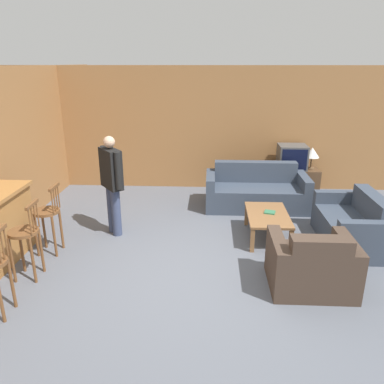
{
  "coord_description": "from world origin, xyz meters",
  "views": [
    {
      "loc": [
        0.14,
        -4.29,
        2.66
      ],
      "look_at": [
        -0.13,
        0.9,
        0.85
      ],
      "focal_mm": 35.0,
      "sensor_mm": 36.0,
      "label": 1
    }
  ],
  "objects_px": {
    "couch_far": "(256,192)",
    "tv": "(292,157)",
    "armchair_near": "(312,266)",
    "table_lamp": "(312,153)",
    "bar_chair_mid": "(26,238)",
    "loveseat_right": "(353,226)",
    "person_by_window": "(112,181)",
    "coffee_table": "(268,217)",
    "book_on_table": "(270,212)",
    "bar_chair_far": "(48,217)",
    "tv_unit": "(290,181)"
  },
  "relations": [
    {
      "from": "couch_far",
      "to": "tv",
      "type": "xyz_separation_m",
      "value": [
        0.8,
        0.8,
        0.5
      ]
    },
    {
      "from": "armchair_near",
      "to": "table_lamp",
      "type": "xyz_separation_m",
      "value": [
        0.83,
        3.54,
        0.59
      ]
    },
    {
      "from": "bar_chair_mid",
      "to": "tv",
      "type": "distance_m",
      "value": 5.3
    },
    {
      "from": "table_lamp",
      "to": "tv",
      "type": "bearing_deg",
      "value": -179.57
    },
    {
      "from": "armchair_near",
      "to": "loveseat_right",
      "type": "relative_size",
      "value": 0.71
    },
    {
      "from": "person_by_window",
      "to": "armchair_near",
      "type": "bearing_deg",
      "value": -27.17
    },
    {
      "from": "person_by_window",
      "to": "coffee_table",
      "type": "bearing_deg",
      "value": -1.19
    },
    {
      "from": "armchair_near",
      "to": "book_on_table",
      "type": "height_order",
      "value": "armchair_near"
    },
    {
      "from": "bar_chair_far",
      "to": "tv",
      "type": "relative_size",
      "value": 1.81
    },
    {
      "from": "tv_unit",
      "to": "person_by_window",
      "type": "xyz_separation_m",
      "value": [
        -3.22,
        -2.11,
        0.62
      ]
    },
    {
      "from": "armchair_near",
      "to": "tv",
      "type": "height_order",
      "value": "tv"
    },
    {
      "from": "couch_far",
      "to": "person_by_window",
      "type": "distance_m",
      "value": 2.82
    },
    {
      "from": "table_lamp",
      "to": "armchair_near",
      "type": "bearing_deg",
      "value": -103.12
    },
    {
      "from": "tv",
      "to": "book_on_table",
      "type": "distance_m",
      "value": 2.27
    },
    {
      "from": "bar_chair_mid",
      "to": "loveseat_right",
      "type": "height_order",
      "value": "bar_chair_mid"
    },
    {
      "from": "tv",
      "to": "book_on_table",
      "type": "height_order",
      "value": "tv"
    },
    {
      "from": "bar_chair_mid",
      "to": "tv",
      "type": "height_order",
      "value": "tv"
    },
    {
      "from": "bar_chair_mid",
      "to": "tv_unit",
      "type": "relative_size",
      "value": 0.91
    },
    {
      "from": "tv",
      "to": "coffee_table",
      "type": "bearing_deg",
      "value": -109.64
    },
    {
      "from": "bar_chair_mid",
      "to": "loveseat_right",
      "type": "distance_m",
      "value": 4.67
    },
    {
      "from": "bar_chair_mid",
      "to": "tv",
      "type": "bearing_deg",
      "value": 41.03
    },
    {
      "from": "tv_unit",
      "to": "person_by_window",
      "type": "bearing_deg",
      "value": -146.83
    },
    {
      "from": "coffee_table",
      "to": "loveseat_right",
      "type": "bearing_deg",
      "value": -5.98
    },
    {
      "from": "loveseat_right",
      "to": "person_by_window",
      "type": "relative_size",
      "value": 0.88
    },
    {
      "from": "couch_far",
      "to": "tv",
      "type": "bearing_deg",
      "value": 44.92
    },
    {
      "from": "couch_far",
      "to": "loveseat_right",
      "type": "relative_size",
      "value": 1.35
    },
    {
      "from": "bar_chair_far",
      "to": "coffee_table",
      "type": "bearing_deg",
      "value": 11.3
    },
    {
      "from": "bar_chair_far",
      "to": "table_lamp",
      "type": "relative_size",
      "value": 2.29
    },
    {
      "from": "bar_chair_far",
      "to": "book_on_table",
      "type": "relative_size",
      "value": 5.18
    },
    {
      "from": "coffee_table",
      "to": "person_by_window",
      "type": "relative_size",
      "value": 0.66
    },
    {
      "from": "loveseat_right",
      "to": "tv",
      "type": "bearing_deg",
      "value": 102.47
    },
    {
      "from": "bar_chair_far",
      "to": "armchair_near",
      "type": "xyz_separation_m",
      "value": [
        3.57,
        -0.74,
        -0.26
      ]
    },
    {
      "from": "loveseat_right",
      "to": "table_lamp",
      "type": "distance_m",
      "value": 2.37
    },
    {
      "from": "armchair_near",
      "to": "bar_chair_mid",
      "type": "bearing_deg",
      "value": 179.01
    },
    {
      "from": "couch_far",
      "to": "tv",
      "type": "relative_size",
      "value": 3.35
    },
    {
      "from": "coffee_table",
      "to": "person_by_window",
      "type": "distance_m",
      "value": 2.51
    },
    {
      "from": "coffee_table",
      "to": "book_on_table",
      "type": "bearing_deg",
      "value": 52.23
    },
    {
      "from": "tv_unit",
      "to": "book_on_table",
      "type": "bearing_deg",
      "value": -109.15
    },
    {
      "from": "loveseat_right",
      "to": "coffee_table",
      "type": "height_order",
      "value": "loveseat_right"
    },
    {
      "from": "bar_chair_mid",
      "to": "couch_far",
      "type": "relative_size",
      "value": 0.54
    },
    {
      "from": "bar_chair_far",
      "to": "tv_unit",
      "type": "height_order",
      "value": "bar_chair_far"
    },
    {
      "from": "armchair_near",
      "to": "tv_unit",
      "type": "xyz_separation_m",
      "value": [
        0.42,
        3.54,
        -0.02
      ]
    },
    {
      "from": "loveseat_right",
      "to": "book_on_table",
      "type": "relative_size",
      "value": 7.08
    },
    {
      "from": "bar_chair_mid",
      "to": "armchair_near",
      "type": "distance_m",
      "value": 3.58
    },
    {
      "from": "bar_chair_mid",
      "to": "bar_chair_far",
      "type": "relative_size",
      "value": 1.0
    },
    {
      "from": "couch_far",
      "to": "coffee_table",
      "type": "bearing_deg",
      "value": -88.67
    },
    {
      "from": "bar_chair_mid",
      "to": "tv_unit",
      "type": "distance_m",
      "value": 5.31
    },
    {
      "from": "couch_far",
      "to": "tv_unit",
      "type": "distance_m",
      "value": 1.13
    },
    {
      "from": "tv",
      "to": "table_lamp",
      "type": "xyz_separation_m",
      "value": [
        0.4,
        0.0,
        0.09
      ]
    },
    {
      "from": "couch_far",
      "to": "bar_chair_far",
      "type": "bearing_deg",
      "value": -147.95
    }
  ]
}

